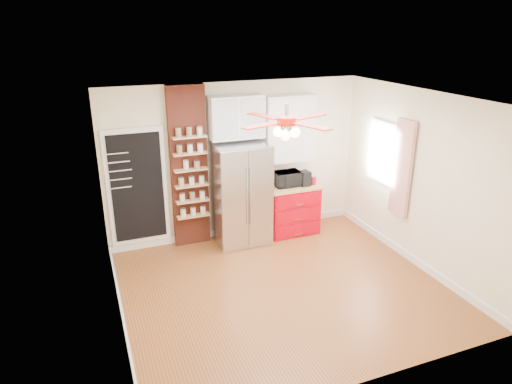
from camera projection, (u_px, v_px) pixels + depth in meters
name	position (u px, v px, depth m)	size (l,w,h in m)	color
floor	(283.00, 287.00, 6.59)	(4.50, 4.50, 0.00)	brown
ceiling	(287.00, 99.00, 5.64)	(4.50, 4.50, 0.00)	white
wall_back	(236.00, 161.00, 7.86)	(4.50, 0.02, 2.70)	#FEF5CC
wall_front	(372.00, 272.00, 4.37)	(4.50, 0.02, 2.70)	#FEF5CC
wall_left	(110.00, 226.00, 5.35)	(0.02, 4.00, 2.70)	#FEF5CC
wall_right	(420.00, 181.00, 6.88)	(0.02, 4.00, 2.70)	#FEF5CC
chalkboard	(137.00, 187.00, 7.34)	(0.95, 0.05, 1.95)	white
brick_pillar	(189.00, 168.00, 7.50)	(0.60, 0.16, 2.70)	maroon
fridge	(241.00, 194.00, 7.69)	(0.90, 0.70, 1.75)	silver
upper_glass_cabinet	(236.00, 117.00, 7.41)	(0.90, 0.35, 0.70)	white
red_cabinet	(291.00, 208.00, 8.21)	(0.94, 0.64, 0.90)	#BD0011
upper_shelf_unit	(289.00, 129.00, 7.86)	(0.90, 0.30, 1.15)	white
window	(384.00, 153.00, 7.59)	(0.04, 0.75, 1.05)	white
curtain	(402.00, 168.00, 7.13)	(0.06, 0.40, 1.55)	red
ceiling_fan	(287.00, 121.00, 5.74)	(1.40, 1.40, 0.44)	silver
toaster_oven	(287.00, 179.00, 7.97)	(0.47, 0.32, 0.26)	black
coffee_maker	(304.00, 178.00, 8.00)	(0.16, 0.21, 0.26)	black
canister_left	(313.00, 180.00, 8.05)	(0.10, 0.10, 0.15)	#AF0922
canister_right	(310.00, 179.00, 8.13)	(0.11, 0.11, 0.15)	#AF1309
pantry_jar_oats	(186.00, 165.00, 7.35)	(0.09, 0.09, 0.14)	beige
pantry_jar_beans	(197.00, 165.00, 7.36)	(0.10, 0.10, 0.12)	#9C674F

